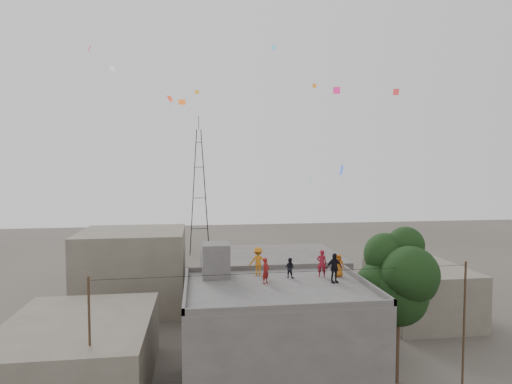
# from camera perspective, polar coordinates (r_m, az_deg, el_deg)

# --- Properties ---
(main_building) EXTENTS (10.00, 8.00, 6.10)m
(main_building) POSITION_cam_1_polar(r_m,az_deg,el_deg) (24.97, 2.76, -19.24)
(main_building) COLOR #4C4A47
(main_building) RESTS_ON ground
(parapet) EXTENTS (10.00, 8.00, 0.30)m
(parapet) POSITION_cam_1_polar(r_m,az_deg,el_deg) (23.93, 2.78, -12.15)
(parapet) COLOR #4C4A47
(parapet) RESTS_ON main_building
(stair_head_box) EXTENTS (1.60, 1.80, 2.00)m
(stair_head_box) POSITION_cam_1_polar(r_m,az_deg,el_deg) (25.88, -5.36, -9.02)
(stair_head_box) COLOR #4C4A47
(stair_head_box) RESTS_ON main_building
(neighbor_west) EXTENTS (8.00, 10.00, 4.00)m
(neighbor_west) POSITION_cam_1_polar(r_m,az_deg,el_deg) (27.69, -22.61, -19.51)
(neighbor_west) COLOR #5D564A
(neighbor_west) RESTS_ON ground
(neighbor_north) EXTENTS (12.00, 9.00, 5.00)m
(neighbor_north) POSITION_cam_1_polar(r_m,az_deg,el_deg) (38.55, 1.84, -11.89)
(neighbor_north) COLOR #4C4A47
(neighbor_north) RESTS_ON ground
(neighbor_northwest) EXTENTS (9.00, 8.00, 7.00)m
(neighbor_northwest) POSITION_cam_1_polar(r_m,az_deg,el_deg) (40.14, -16.08, -9.93)
(neighbor_northwest) COLOR #5D564A
(neighbor_northwest) RESTS_ON ground
(neighbor_east) EXTENTS (7.00, 8.00, 4.40)m
(neighbor_east) POSITION_cam_1_polar(r_m,az_deg,el_deg) (38.85, 21.08, -12.45)
(neighbor_east) COLOR #5D564A
(neighbor_east) RESTS_ON ground
(tree) EXTENTS (4.90, 4.60, 9.10)m
(tree) POSITION_cam_1_polar(r_m,az_deg,el_deg) (26.81, 18.50, -10.94)
(tree) COLOR black
(tree) RESTS_ON ground
(utility_line) EXTENTS (20.12, 0.62, 7.40)m
(utility_line) POSITION_cam_1_polar(r_m,az_deg,el_deg) (23.64, 4.61, -18.56)
(utility_line) COLOR black
(utility_line) RESTS_ON ground
(transmission_tower) EXTENTS (2.97, 2.97, 20.01)m
(transmission_tower) POSITION_cam_1_polar(r_m,az_deg,el_deg) (62.76, -7.58, 0.09)
(transmission_tower) COLOR black
(transmission_tower) RESTS_ON ground
(person_red_adult) EXTENTS (0.66, 0.51, 1.62)m
(person_red_adult) POSITION_cam_1_polar(r_m,az_deg,el_deg) (26.04, 8.75, -9.39)
(person_red_adult) COLOR maroon
(person_red_adult) RESTS_ON main_building
(person_orange_child) EXTENTS (0.78, 0.66, 1.35)m
(person_orange_child) POSITION_cam_1_polar(r_m,az_deg,el_deg) (26.29, 10.98, -9.60)
(person_orange_child) COLOR #B25814
(person_orange_child) RESTS_ON main_building
(person_dark_child) EXTENTS (0.73, 0.70, 1.19)m
(person_dark_child) POSITION_cam_1_polar(r_m,az_deg,el_deg) (25.70, 4.52, -10.04)
(person_dark_child) COLOR black
(person_dark_child) RESTS_ON main_building
(person_dark_adult) EXTENTS (1.05, 0.61, 1.69)m
(person_dark_adult) POSITION_cam_1_polar(r_m,az_deg,el_deg) (24.89, 10.38, -9.94)
(person_dark_adult) COLOR black
(person_dark_adult) RESTS_ON main_building
(person_orange_adult) EXTENTS (1.11, 0.65, 1.70)m
(person_orange_adult) POSITION_cam_1_polar(r_m,az_deg,el_deg) (26.15, 0.27, -9.21)
(person_orange_adult) COLOR #BB6C15
(person_orange_adult) RESTS_ON main_building
(person_red_child) EXTENTS (0.61, 0.62, 1.45)m
(person_red_child) POSITION_cam_1_polar(r_m,az_deg,el_deg) (24.37, 1.31, -10.46)
(person_red_child) COLOR maroon
(person_red_child) RESTS_ON main_building
(kites) EXTENTS (21.33, 15.44, 11.30)m
(kites) POSITION_cam_1_polar(r_m,az_deg,el_deg) (30.71, 1.21, 11.83)
(kites) COLOR #FF3F1A
(kites) RESTS_ON ground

